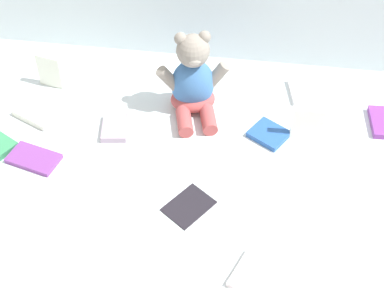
{
  "coord_description": "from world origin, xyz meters",
  "views": [
    {
      "loc": [
        0.11,
        -1.01,
        1.07
      ],
      "look_at": [
        -0.01,
        -0.1,
        0.1
      ],
      "focal_mm": 48.39,
      "sensor_mm": 36.0,
      "label": 1
    }
  ],
  "objects_px": {
    "teddy_bear": "(193,83)",
    "book_case_3": "(384,122)",
    "book_case_10": "(189,206)",
    "book_case_5": "(38,113)",
    "book_case_1": "(255,276)",
    "book_case_7": "(305,92)",
    "book_case_2": "(307,123)",
    "book_case_6": "(50,71)",
    "book_case_9": "(115,128)",
    "book_case_0": "(269,134)",
    "book_case_4": "(34,159)"
  },
  "relations": [
    {
      "from": "book_case_6",
      "to": "book_case_3",
      "type": "bearing_deg",
      "value": 10.37
    },
    {
      "from": "book_case_5",
      "to": "book_case_6",
      "type": "height_order",
      "value": "book_case_6"
    },
    {
      "from": "book_case_3",
      "to": "book_case_10",
      "type": "height_order",
      "value": "book_case_3"
    },
    {
      "from": "book_case_4",
      "to": "book_case_6",
      "type": "xyz_separation_m",
      "value": [
        -0.05,
        0.32,
        0.05
      ]
    },
    {
      "from": "teddy_bear",
      "to": "book_case_10",
      "type": "distance_m",
      "value": 0.39
    },
    {
      "from": "book_case_5",
      "to": "book_case_6",
      "type": "xyz_separation_m",
      "value": [
        -0.0,
        0.14,
        0.04
      ]
    },
    {
      "from": "teddy_bear",
      "to": "book_case_5",
      "type": "bearing_deg",
      "value": 177.53
    },
    {
      "from": "book_case_2",
      "to": "book_case_9",
      "type": "distance_m",
      "value": 0.55
    },
    {
      "from": "book_case_10",
      "to": "book_case_1",
      "type": "bearing_deg",
      "value": 170.97
    },
    {
      "from": "book_case_1",
      "to": "book_case_2",
      "type": "relative_size",
      "value": 0.97
    },
    {
      "from": "book_case_1",
      "to": "book_case_6",
      "type": "distance_m",
      "value": 0.9
    },
    {
      "from": "book_case_0",
      "to": "book_case_3",
      "type": "height_order",
      "value": "book_case_3"
    },
    {
      "from": "book_case_5",
      "to": "book_case_9",
      "type": "height_order",
      "value": "same"
    },
    {
      "from": "book_case_0",
      "to": "book_case_7",
      "type": "height_order",
      "value": "book_case_0"
    },
    {
      "from": "teddy_bear",
      "to": "book_case_3",
      "type": "height_order",
      "value": "teddy_bear"
    },
    {
      "from": "book_case_9",
      "to": "book_case_10",
      "type": "height_order",
      "value": "book_case_9"
    },
    {
      "from": "book_case_0",
      "to": "book_case_2",
      "type": "height_order",
      "value": "book_case_2"
    },
    {
      "from": "book_case_10",
      "to": "book_case_5",
      "type": "bearing_deg",
      "value": 7.16
    },
    {
      "from": "book_case_0",
      "to": "book_case_6",
      "type": "bearing_deg",
      "value": -68.98
    },
    {
      "from": "book_case_5",
      "to": "book_case_0",
      "type": "bearing_deg",
      "value": 115.01
    },
    {
      "from": "book_case_3",
      "to": "book_case_5",
      "type": "xyz_separation_m",
      "value": [
        -1.02,
        -0.1,
        0.0
      ]
    },
    {
      "from": "book_case_0",
      "to": "book_case_5",
      "type": "xyz_separation_m",
      "value": [
        -0.69,
        -0.01,
        0.0
      ]
    },
    {
      "from": "book_case_1",
      "to": "book_case_10",
      "type": "relative_size",
      "value": 0.88
    },
    {
      "from": "book_case_2",
      "to": "book_case_4",
      "type": "bearing_deg",
      "value": -167.96
    },
    {
      "from": "teddy_bear",
      "to": "book_case_3",
      "type": "bearing_deg",
      "value": -14.53
    },
    {
      "from": "book_case_1",
      "to": "book_case_10",
      "type": "distance_m",
      "value": 0.25
    },
    {
      "from": "book_case_4",
      "to": "book_case_7",
      "type": "bearing_deg",
      "value": -48.17
    },
    {
      "from": "book_case_2",
      "to": "book_case_5",
      "type": "distance_m",
      "value": 0.79
    },
    {
      "from": "book_case_6",
      "to": "book_case_7",
      "type": "height_order",
      "value": "book_case_6"
    },
    {
      "from": "book_case_1",
      "to": "book_case_10",
      "type": "bearing_deg",
      "value": -21.9
    },
    {
      "from": "book_case_0",
      "to": "book_case_10",
      "type": "height_order",
      "value": "book_case_0"
    },
    {
      "from": "book_case_10",
      "to": "book_case_4",
      "type": "bearing_deg",
      "value": 23.78
    },
    {
      "from": "book_case_4",
      "to": "book_case_5",
      "type": "bearing_deg",
      "value": 30.14
    },
    {
      "from": "book_case_5",
      "to": "book_case_10",
      "type": "bearing_deg",
      "value": 85.45
    },
    {
      "from": "teddy_bear",
      "to": "book_case_1",
      "type": "height_order",
      "value": "teddy_bear"
    },
    {
      "from": "book_case_0",
      "to": "book_case_5",
      "type": "bearing_deg",
      "value": -57.22
    },
    {
      "from": "teddy_bear",
      "to": "book_case_1",
      "type": "bearing_deg",
      "value": -83.17
    },
    {
      "from": "book_case_0",
      "to": "book_case_10",
      "type": "xyz_separation_m",
      "value": [
        -0.19,
        -0.28,
        -0.0
      ]
    },
    {
      "from": "book_case_1",
      "to": "book_case_9",
      "type": "distance_m",
      "value": 0.6
    },
    {
      "from": "book_case_9",
      "to": "book_case_10",
      "type": "bearing_deg",
      "value": -52.84
    },
    {
      "from": "book_case_0",
      "to": "book_case_2",
      "type": "bearing_deg",
      "value": 128.2
    },
    {
      "from": "book_case_1",
      "to": "book_case_10",
      "type": "xyz_separation_m",
      "value": [
        -0.18,
        0.18,
        -0.0
      ]
    },
    {
      "from": "book_case_9",
      "to": "book_case_10",
      "type": "xyz_separation_m",
      "value": [
        0.25,
        -0.24,
        -0.01
      ]
    },
    {
      "from": "book_case_3",
      "to": "book_case_9",
      "type": "relative_size",
      "value": 1.17
    },
    {
      "from": "book_case_1",
      "to": "book_case_7",
      "type": "distance_m",
      "value": 0.68
    },
    {
      "from": "teddy_bear",
      "to": "book_case_9",
      "type": "bearing_deg",
      "value": -163.28
    },
    {
      "from": "book_case_1",
      "to": "book_case_7",
      "type": "relative_size",
      "value": 0.93
    },
    {
      "from": "book_case_10",
      "to": "book_case_2",
      "type": "bearing_deg",
      "value": -99.1
    },
    {
      "from": "book_case_2",
      "to": "book_case_7",
      "type": "relative_size",
      "value": 0.95
    },
    {
      "from": "teddy_bear",
      "to": "book_case_9",
      "type": "xyz_separation_m",
      "value": [
        -0.21,
        -0.13,
        -0.09
      ]
    }
  ]
}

